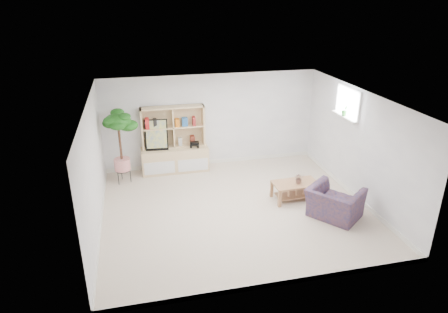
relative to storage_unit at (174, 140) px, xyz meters
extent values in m
cube|color=beige|center=(1.00, -2.24, -0.84)|extent=(5.50, 5.00, 0.01)
cube|color=white|center=(1.00, -2.24, 1.56)|extent=(5.50, 5.00, 0.01)
cube|color=white|center=(1.00, 0.26, 0.36)|extent=(5.50, 0.01, 2.40)
cube|color=white|center=(1.00, -4.74, 0.36)|extent=(5.50, 0.01, 2.40)
cube|color=white|center=(-1.75, -2.24, 0.36)|extent=(0.01, 5.00, 2.40)
cube|color=white|center=(3.75, -2.24, 0.36)|extent=(0.01, 5.00, 2.40)
cube|color=white|center=(3.67, -1.64, 0.84)|extent=(0.14, 1.00, 0.04)
imported|color=#2F723D|center=(2.46, -2.16, -0.31)|extent=(0.26, 0.25, 0.24)
imported|color=navy|center=(2.88, -3.02, -0.47)|extent=(1.29, 1.32, 0.74)
imported|color=#115013|center=(3.67, -1.62, 0.99)|extent=(0.17, 0.16, 0.25)
camera|label=1|loc=(-0.90, -9.42, 3.43)|focal=32.00mm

